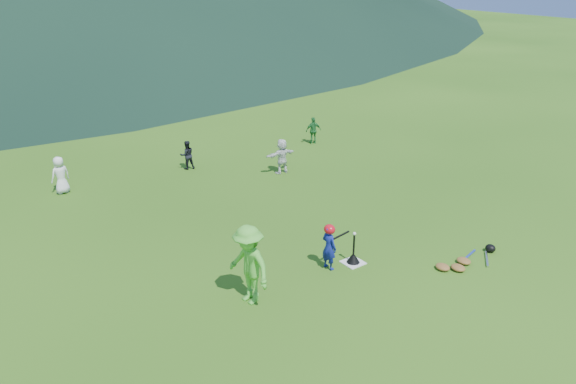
# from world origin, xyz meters

# --- Properties ---
(ground) EXTENTS (120.00, 120.00, 0.00)m
(ground) POSITION_xyz_m (0.00, 0.00, 0.00)
(ground) COLOR #295313
(ground) RESTS_ON ground
(home_plate) EXTENTS (0.45, 0.45, 0.02)m
(home_plate) POSITION_xyz_m (0.00, 0.00, 0.01)
(home_plate) COLOR silver
(home_plate) RESTS_ON ground
(baseball) EXTENTS (0.08, 0.08, 0.08)m
(baseball) POSITION_xyz_m (0.00, 0.00, 0.74)
(baseball) COLOR white
(baseball) RESTS_ON batting_tee
(batter_child) EXTENTS (0.30, 0.41, 1.04)m
(batter_child) POSITION_xyz_m (-0.60, 0.15, 0.52)
(batter_child) COLOR navy
(batter_child) RESTS_ON ground
(adult_coach) EXTENTS (0.75, 1.14, 1.66)m
(adult_coach) POSITION_xyz_m (-2.71, 0.08, 0.83)
(adult_coach) COLOR #54BA36
(adult_coach) RESTS_ON ground
(fielder_a) EXTENTS (0.60, 0.46, 1.11)m
(fielder_a) POSITION_xyz_m (-4.11, 8.11, 0.56)
(fielder_a) COLOR silver
(fielder_a) RESTS_ON ground
(fielder_b) EXTENTS (0.53, 0.45, 0.95)m
(fielder_b) POSITION_xyz_m (-0.20, 7.81, 0.48)
(fielder_b) COLOR black
(fielder_b) RESTS_ON ground
(fielder_c) EXTENTS (0.63, 0.41, 1.00)m
(fielder_c) POSITION_xyz_m (4.84, 7.55, 0.50)
(fielder_c) COLOR #237532
(fielder_c) RESTS_ON ground
(fielder_d) EXTENTS (1.05, 0.34, 1.13)m
(fielder_d) POSITION_xyz_m (2.08, 5.69, 0.56)
(fielder_d) COLOR silver
(fielder_d) RESTS_ON ground
(batting_tee) EXTENTS (0.30, 0.30, 0.68)m
(batting_tee) POSITION_xyz_m (0.00, 0.00, 0.13)
(batting_tee) COLOR black
(batting_tee) RESTS_ON home_plate
(batter_gear) EXTENTS (0.73, 0.26, 0.40)m
(batter_gear) POSITION_xyz_m (-0.57, 0.15, 0.94)
(batter_gear) COLOR red
(batter_gear) RESTS_ON ground
(equipment_pile) EXTENTS (1.80, 0.74, 0.19)m
(equipment_pile) POSITION_xyz_m (2.01, -1.50, 0.07)
(equipment_pile) COLOR olive
(equipment_pile) RESTS_ON ground
(outfield_fence) EXTENTS (70.07, 0.08, 1.33)m
(outfield_fence) POSITION_xyz_m (0.00, 28.00, 0.70)
(outfield_fence) COLOR gray
(outfield_fence) RESTS_ON ground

